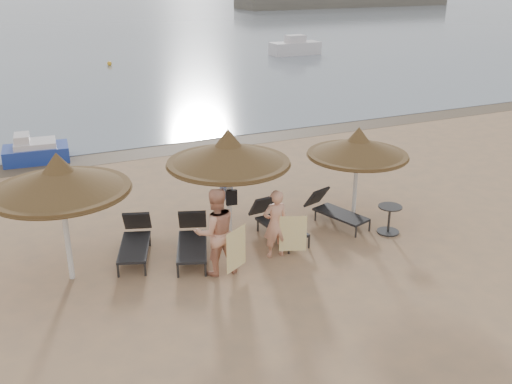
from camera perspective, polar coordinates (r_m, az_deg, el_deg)
ground at (r=13.73m, az=-3.19°, el=-7.08°), size 160.00×160.00×0.00m
sea at (r=91.60m, az=-22.71°, el=15.87°), size 200.00×140.00×0.03m
wet_sand_strip at (r=22.10m, az=-12.21°, el=3.76°), size 200.00×1.60×0.01m
palapa_left at (r=12.78m, az=-19.07°, el=1.15°), size 3.01×3.01×2.99m
palapa_center at (r=13.76m, az=-2.79°, el=3.87°), size 3.04×3.04×3.01m
palapa_right at (r=15.36m, az=10.15°, el=4.44°), size 2.71×2.71×2.69m
lounger_far_left at (r=14.23m, az=-11.98°, el=-4.65°), size 1.27×2.13×0.90m
lounger_near_left at (r=14.01m, az=-6.40°, el=-4.65°), size 1.35×2.19×0.93m
lounger_near_right at (r=14.93m, az=2.01°, el=-2.87°), size 0.86×2.06×0.90m
lounger_far_right at (r=15.79m, az=7.77°, el=-1.73°), size 1.16×2.00×0.85m
side_table at (r=15.46m, az=13.16°, el=-2.76°), size 0.63×0.63×0.76m
person_left at (r=12.81m, az=-4.08°, el=-3.31°), size 1.13×0.76×2.40m
person_right at (r=13.60m, az=1.96°, el=-2.66°), size 0.96×0.66×2.00m
towel_left at (r=12.86m, az=-1.99°, el=-5.72°), size 0.62×0.38×0.99m
towel_right at (r=13.70m, az=3.72°, el=-4.18°), size 0.62×0.26×0.92m
bag_patterned at (r=14.27m, az=-2.98°, el=0.09°), size 0.34×0.18×0.41m
bag_dark at (r=13.99m, az=-2.46°, el=-0.55°), size 0.28×0.13×0.39m
pedal_boat at (r=22.14m, az=-21.22°, el=3.84°), size 2.35×1.51×1.05m
buoy_mid at (r=43.06m, az=-14.45°, el=12.33°), size 0.33×0.33×0.33m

